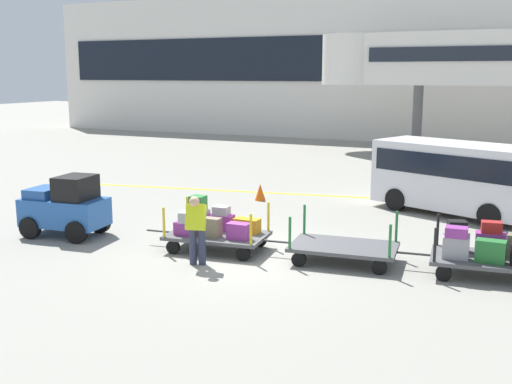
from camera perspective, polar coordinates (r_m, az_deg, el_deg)
name	(u,v)px	position (r m, az deg, el deg)	size (l,w,h in m)	color
ground_plane	(240,254)	(14.25, -1.53, -5.80)	(120.00, 120.00, 0.00)	gray
apron_lead_line	(365,198)	(20.91, 10.09, -0.52)	(20.29, 0.20, 0.01)	yellow
terminal_building	(430,65)	(38.71, 15.83, 11.25)	(53.16, 2.51, 9.11)	silver
jet_bridge	(462,60)	(32.45, 18.58, 11.59)	(15.47, 3.00, 6.12)	silver
baggage_tug	(66,207)	(16.38, -17.28, -1.35)	(2.20, 1.42, 1.58)	#2659A5
baggage_cart_lead	(215,228)	(14.50, -3.79, -3.32)	(3.06, 1.63, 1.21)	#4C4C4F
baggage_cart_middle	(343,247)	(13.69, 8.12, -5.11)	(3.06, 1.63, 1.10)	#4C4C4F
baggage_cart_tail	(488,250)	(13.47, 20.80, -5.09)	(3.06, 1.63, 1.10)	#4C4C4F
baggage_handler	(196,227)	(13.27, -5.57, -3.24)	(0.51, 0.52, 1.56)	#2D334C
shuttle_van	(458,173)	(18.97, 18.23, 1.70)	(5.16, 3.57, 2.10)	silver
safety_cone_near	(260,192)	(20.12, 0.39, -0.01)	(0.36, 0.36, 0.55)	#EA590F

